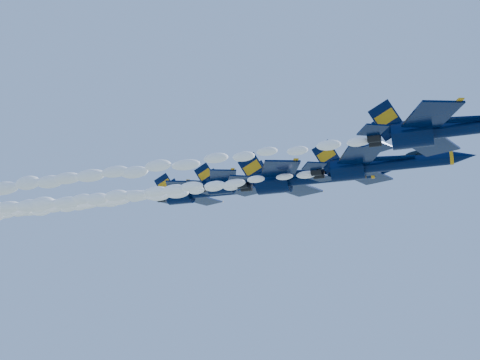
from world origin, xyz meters
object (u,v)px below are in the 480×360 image
(jet_second, at_px, (380,165))
(jet_fourth, at_px, (244,182))
(jet_lead, at_px, (451,128))
(jet_fifth, at_px, (202,192))
(jet_third, at_px, (304,178))

(jet_second, xyz_separation_m, jet_fourth, (-20.70, 12.76, 3.67))
(jet_lead, distance_m, jet_fifth, 49.63)
(jet_third, bearing_deg, jet_lead, -45.21)
(jet_fourth, xyz_separation_m, jet_fifth, (-9.57, 6.47, 1.04))
(jet_lead, relative_size, jet_fifth, 0.82)
(jet_fourth, relative_size, jet_fifth, 0.91)
(jet_lead, distance_m, jet_second, 14.74)
(jet_second, relative_size, jet_fourth, 1.00)
(jet_lead, distance_m, jet_fourth, 38.14)
(jet_lead, height_order, jet_fourth, jet_fourth)
(jet_lead, height_order, jet_second, jet_second)
(jet_lead, xyz_separation_m, jet_third, (-16.68, 16.80, 2.22))
(jet_third, bearing_deg, jet_fifth, 143.59)
(jet_lead, height_order, jet_third, jet_third)
(jet_fifth, bearing_deg, jet_third, -36.41)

